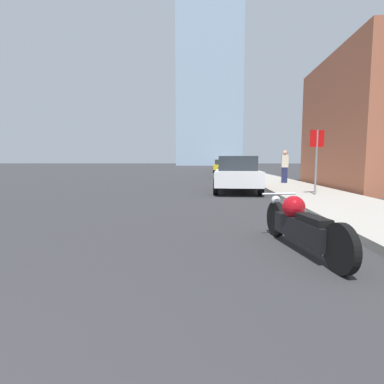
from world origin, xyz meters
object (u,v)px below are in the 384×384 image
Objects in this scene: motorcycle at (300,224)px; stop_sign at (317,151)px; pedestrian at (285,166)px; parked_car_yellow at (222,166)px; parked_car_white at (237,174)px; parked_car_green at (229,168)px.

stop_sign is (2.41, 6.58, 1.33)m from motorcycle.
pedestrian is at bearing 87.04° from stop_sign.
motorcycle is 0.54× the size of parked_car_yellow.
pedestrian is at bearing -78.98° from parked_car_yellow.
stop_sign reaches higher than parked_car_white.
parked_car_yellow is 2.51× the size of pedestrian.
parked_car_green is 10.53m from parked_car_yellow.
parked_car_yellow reaches higher than parked_car_green.
stop_sign is (2.66, -2.19, 0.93)m from parked_car_white.
parked_car_green is at bearing 99.00° from stop_sign.
motorcycle is 1.36× the size of pedestrian.
parked_car_green is 9.09m from pedestrian.
parked_car_yellow is 1.97× the size of stop_sign.
parked_car_yellow is at bearing 78.59° from motorcycle.
motorcycle is at bearing -87.32° from parked_car_yellow.
pedestrian is at bearing 65.99° from motorcycle.
stop_sign reaches higher than motorcycle.
pedestrian reaches higher than motorcycle.
motorcycle is 12.93m from pedestrian.
parked_car_yellow is at bearing 92.20° from parked_car_white.
stop_sign reaches higher than parked_car_green.
parked_car_green is 14.95m from stop_sign.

